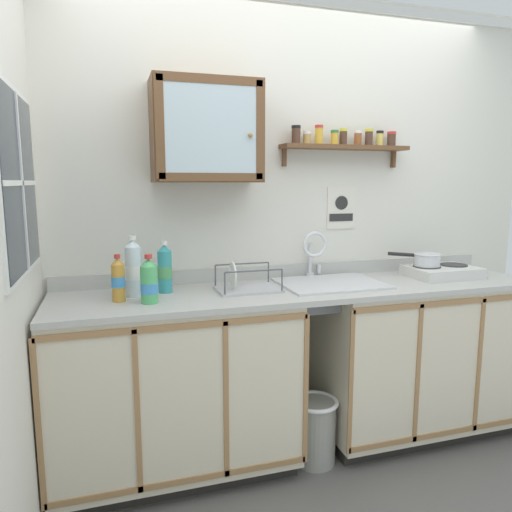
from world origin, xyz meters
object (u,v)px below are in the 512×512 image
bottle_juice_amber_0 (118,280)px  bottle_detergent_teal_2 (165,269)px  saucepan (426,259)px  warning_sign (341,208)px  dish_rack (246,286)px  wall_cabinet (206,132)px  bottle_water_clear_1 (133,269)px  hot_plate_stove (442,272)px  bottle_soda_green_3 (149,282)px  trash_bin (315,429)px  sink (329,288)px

bottle_juice_amber_0 → bottle_detergent_teal_2: (0.24, 0.13, 0.02)m
saucepan → warning_sign: (-0.45, 0.24, 0.30)m
dish_rack → bottle_juice_amber_0: bearing=-176.0°
bottle_juice_amber_0 → wall_cabinet: size_ratio=0.41×
bottle_water_clear_1 → bottle_detergent_teal_2: bottle_water_clear_1 is taller
dish_rack → saucepan: bearing=1.1°
hot_plate_stove → bottle_soda_green_3: 1.75m
bottle_soda_green_3 → dish_rack: (0.51, 0.12, -0.08)m
bottle_detergent_teal_2 → dish_rack: 0.43m
trash_bin → dish_rack: bearing=155.6°
wall_cabinet → sink: bearing=-9.9°
hot_plate_stove → warning_sign: size_ratio=1.59×
bottle_water_clear_1 → bottle_detergent_teal_2: 0.17m
hot_plate_stove → bottle_water_clear_1: (-1.81, 0.04, 0.11)m
hot_plate_stove → bottle_juice_amber_0: (-1.89, -0.04, 0.07)m
saucepan → dish_rack: (-1.14, -0.02, -0.09)m
bottle_detergent_teal_2 → bottle_soda_green_3: size_ratio=1.16×
bottle_soda_green_3 → bottle_detergent_teal_2: bearing=64.0°
bottle_juice_amber_0 → bottle_soda_green_3: size_ratio=0.98×
bottle_juice_amber_0 → bottle_water_clear_1: bottle_water_clear_1 is taller
warning_sign → dish_rack: bearing=-158.8°
saucepan → bottle_soda_green_3: bottle_soda_green_3 is taller
sink → dish_rack: sink is taller
bottle_water_clear_1 → bottle_soda_green_3: bearing=-67.3°
sink → bottle_juice_amber_0: sink is taller
saucepan → warning_sign: 0.59m
saucepan → trash_bin: size_ratio=0.71×
hot_plate_stove → bottle_soda_green_3: (-1.75, -0.11, 0.07)m
sink → bottle_soda_green_3: size_ratio=2.41×
dish_rack → trash_bin: 0.88m
sink → saucepan: 0.66m
hot_plate_stove → bottle_juice_amber_0: 1.89m
hot_plate_stove → bottle_juice_amber_0: bottle_juice_amber_0 is taller
bottle_juice_amber_0 → trash_bin: bottle_juice_amber_0 is taller
sink → hot_plate_stove: bearing=-1.7°
bottle_detergent_teal_2 → warning_sign: bearing=9.6°
sink → warning_sign: 0.53m
sink → hot_plate_stove: 0.75m
bottle_water_clear_1 → wall_cabinet: size_ratio=0.55×
dish_rack → bottle_soda_green_3: bearing=-167.1°
saucepan → bottle_water_clear_1: size_ratio=0.83×
warning_sign → trash_bin: bearing=-128.8°
bottle_detergent_teal_2 → bottle_soda_green_3: (-0.10, -0.20, -0.02)m
saucepan → trash_bin: bearing=-167.3°
trash_bin → saucepan: bearing=12.7°
hot_plate_stove → bottle_detergent_teal_2: bearing=177.1°
bottle_soda_green_3 → wall_cabinet: size_ratio=0.42×
bottle_water_clear_1 → wall_cabinet: wall_cabinet is taller
sink → bottle_juice_amber_0: bearing=-176.8°
bottle_juice_amber_0 → bottle_water_clear_1: 0.12m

